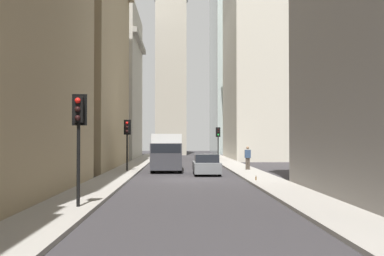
{
  "coord_description": "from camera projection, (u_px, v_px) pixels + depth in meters",
  "views": [
    {
      "loc": [
        -28.98,
        0.55,
        2.49
      ],
      "look_at": [
        15.5,
        -0.75,
        3.47
      ],
      "focal_mm": 44.67,
      "sensor_mm": 36.0,
      "label": 1
    }
  ],
  "objects": [
    {
      "name": "discarded_bottle",
      "position": [
        256.0,
        178.0,
        26.87
      ],
      "size": [
        0.07,
        0.07,
        0.27
      ],
      "color": "brown",
      "rests_on": "sidewalk_left"
    },
    {
      "name": "traffic_light_foreground",
      "position": [
        79.0,
        124.0,
        16.52
      ],
      "size": [
        0.43,
        0.52,
        3.91
      ],
      "color": "black",
      "rests_on": "sidewalk_right"
    },
    {
      "name": "pedestrian",
      "position": [
        248.0,
        157.0,
        36.04
      ],
      "size": [
        0.26,
        0.44,
        1.75
      ],
      "color": "#473D33",
      "rests_on": "sidewalk_left"
    },
    {
      "name": "building_right_midfar",
      "position": [
        59.0,
        48.0,
        40.1
      ],
      "size": [
        17.59,
        10.5,
        20.23
      ],
      "color": "#9E8966",
      "rests_on": "ground_plane"
    },
    {
      "name": "building_right_far",
      "position": [
        98.0,
        85.0,
        59.81
      ],
      "size": [
        14.57,
        10.5,
        18.46
      ],
      "color": "#B7B2A5",
      "rests_on": "ground_plane"
    },
    {
      "name": "traffic_light_far_junction",
      "position": [
        218.0,
        136.0,
        54.06
      ],
      "size": [
        0.43,
        0.52,
        3.63
      ],
      "color": "black",
      "rests_on": "sidewalk_left"
    },
    {
      "name": "hatchback_grey",
      "position": [
        206.0,
        165.0,
        32.75
      ],
      "size": [
        4.3,
        1.78,
        1.42
      ],
      "color": "slate",
      "rests_on": "ground_plane"
    },
    {
      "name": "sidewalk_left",
      "position": [
        261.0,
        178.0,
        29.06
      ],
      "size": [
        90.0,
        2.2,
        0.14
      ],
      "primitive_type": "cube",
      "color": "gray",
      "rests_on": "ground_plane"
    },
    {
      "name": "building_left_far",
      "position": [
        269.0,
        42.0,
        58.16
      ],
      "size": [
        15.54,
        10.5,
        28.45
      ],
      "color": "beige",
      "rests_on": "ground_plane"
    },
    {
      "name": "ground_plane",
      "position": [
        187.0,
        180.0,
        28.93
      ],
      "size": [
        135.0,
        135.0,
        0.0
      ],
      "primitive_type": "plane",
      "color": "#302D30"
    },
    {
      "name": "delivery_truck",
      "position": [
        167.0,
        152.0,
        36.55
      ],
      "size": [
        6.46,
        2.25,
        2.84
      ],
      "color": "silver",
      "rests_on": "ground_plane"
    },
    {
      "name": "sidewalk_right",
      "position": [
        113.0,
        179.0,
        28.8
      ],
      "size": [
        90.0,
        2.2,
        0.14
      ],
      "primitive_type": "cube",
      "color": "gray",
      "rests_on": "ground_plane"
    },
    {
      "name": "traffic_light_midblock",
      "position": [
        127.0,
        133.0,
        34.9
      ],
      "size": [
        0.43,
        0.52,
        3.73
      ],
      "color": "black",
      "rests_on": "sidewalk_right"
    },
    {
      "name": "church_spire",
      "position": [
        171.0,
        21.0,
        73.57
      ],
      "size": [
        5.15,
        5.15,
        39.51
      ],
      "color": "#A8A091",
      "rests_on": "ground_plane"
    }
  ]
}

